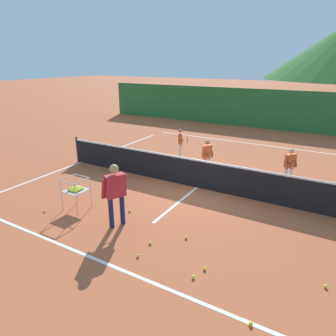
% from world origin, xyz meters
% --- Properties ---
extents(ground_plane, '(120.00, 120.00, 0.00)m').
position_xyz_m(ground_plane, '(0.00, 0.00, 0.00)').
color(ground_plane, '#B25633').
extents(line_baseline_near, '(10.54, 0.08, 0.01)m').
position_xyz_m(line_baseline_near, '(0.00, -4.56, 0.00)').
color(line_baseline_near, white).
rests_on(line_baseline_near, ground).
extents(line_baseline_far, '(10.54, 0.08, 0.01)m').
position_xyz_m(line_baseline_far, '(0.00, 6.48, 0.00)').
color(line_baseline_far, white).
rests_on(line_baseline_far, ground).
extents(line_sideline_west, '(0.08, 11.05, 0.01)m').
position_xyz_m(line_sideline_west, '(-5.27, 0.00, 0.00)').
color(line_sideline_west, white).
rests_on(line_sideline_west, ground).
extents(line_service_center, '(0.08, 5.40, 0.01)m').
position_xyz_m(line_service_center, '(0.00, 0.00, 0.00)').
color(line_service_center, white).
rests_on(line_service_center, ground).
extents(tennis_net, '(10.91, 0.08, 1.05)m').
position_xyz_m(tennis_net, '(0.00, 0.00, 0.50)').
color(tennis_net, '#333338').
rests_on(tennis_net, ground).
extents(instructor, '(0.50, 0.83, 1.64)m').
position_xyz_m(instructor, '(-0.73, -3.23, 0.99)').
color(instructor, '#191E4C').
rests_on(instructor, ground).
extents(student_0, '(0.59, 0.50, 1.22)m').
position_xyz_m(student_0, '(-2.08, 2.77, 0.74)').
color(student_0, silver).
rests_on(student_0, ground).
extents(student_1, '(0.41, 0.67, 1.29)m').
position_xyz_m(student_1, '(-0.24, 1.36, 0.78)').
color(student_1, silver).
rests_on(student_1, ground).
extents(student_2, '(0.42, 0.70, 1.26)m').
position_xyz_m(student_2, '(2.54, 1.78, 0.76)').
color(student_2, silver).
rests_on(student_2, ground).
extents(ball_cart, '(0.58, 0.58, 0.90)m').
position_xyz_m(ball_cart, '(-2.32, -3.06, 0.58)').
color(ball_cart, '#B7B7BC').
rests_on(ball_cart, ground).
extents(tennis_ball_0, '(0.07, 0.07, 0.07)m').
position_xyz_m(tennis_ball_0, '(4.03, -3.08, 0.03)').
color(tennis_ball_0, yellow).
rests_on(tennis_ball_0, ground).
extents(tennis_ball_1, '(0.07, 0.07, 0.07)m').
position_xyz_m(tennis_ball_1, '(1.90, -3.73, 0.03)').
color(tennis_ball_1, yellow).
rests_on(tennis_ball_1, ground).
extents(tennis_ball_2, '(0.07, 0.07, 0.07)m').
position_xyz_m(tennis_ball_2, '(0.46, -3.53, 0.03)').
color(tennis_ball_2, yellow).
rests_on(tennis_ball_2, ground).
extents(tennis_ball_3, '(0.07, 0.07, 0.07)m').
position_xyz_m(tennis_ball_3, '(-2.93, -3.69, 0.03)').
color(tennis_ball_3, yellow).
rests_on(tennis_ball_3, ground).
extents(tennis_ball_4, '(0.07, 0.07, 0.07)m').
position_xyz_m(tennis_ball_4, '(-0.89, -2.50, 0.03)').
color(tennis_ball_4, yellow).
rests_on(tennis_ball_4, ground).
extents(tennis_ball_6, '(0.07, 0.07, 0.07)m').
position_xyz_m(tennis_ball_6, '(0.50, -4.05, 0.03)').
color(tennis_ball_6, yellow).
rests_on(tennis_ball_6, ground).
extents(tennis_ball_7, '(0.07, 0.07, 0.07)m').
position_xyz_m(tennis_ball_7, '(1.81, -4.07, 0.03)').
color(tennis_ball_7, yellow).
rests_on(tennis_ball_7, ground).
extents(tennis_ball_8, '(0.07, 0.07, 0.07)m').
position_xyz_m(tennis_ball_8, '(3.07, -4.60, 0.03)').
color(tennis_ball_8, yellow).
rests_on(tennis_ball_8, ground).
extents(tennis_ball_9, '(0.07, 0.07, 0.07)m').
position_xyz_m(tennis_ball_9, '(1.07, -2.91, 0.03)').
color(tennis_ball_9, yellow).
rests_on(tennis_ball_9, ground).
extents(windscreen_fence, '(23.19, 0.08, 2.37)m').
position_xyz_m(windscreen_fence, '(0.00, 10.50, 1.18)').
color(windscreen_fence, '#286B33').
rests_on(windscreen_fence, ground).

